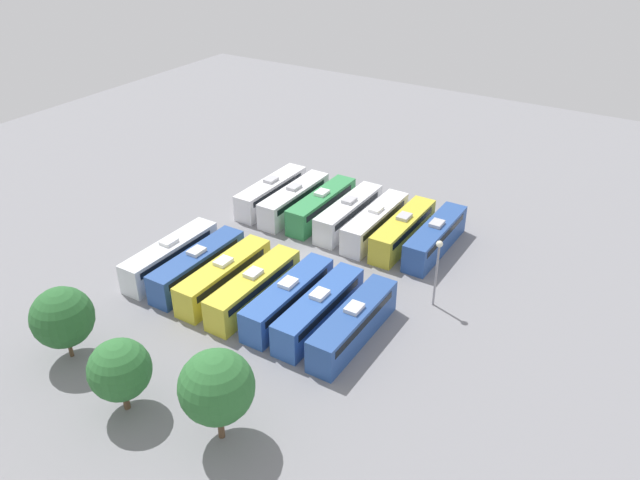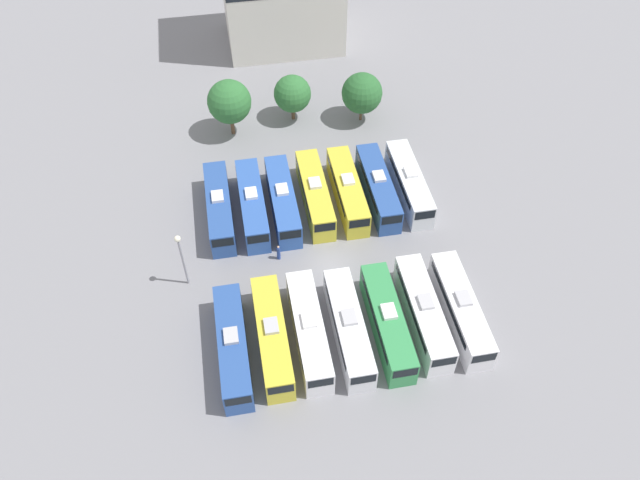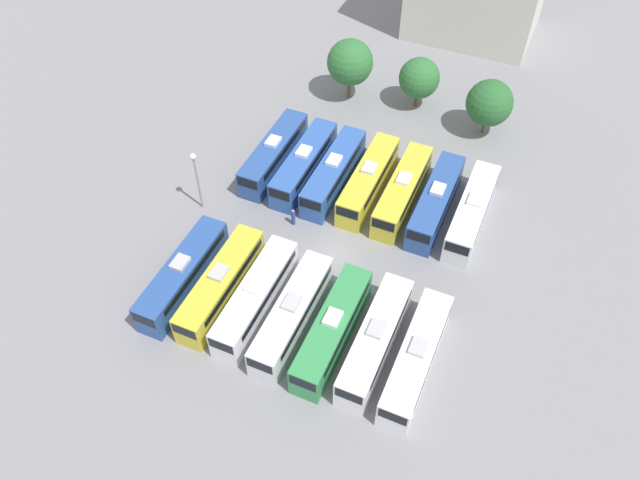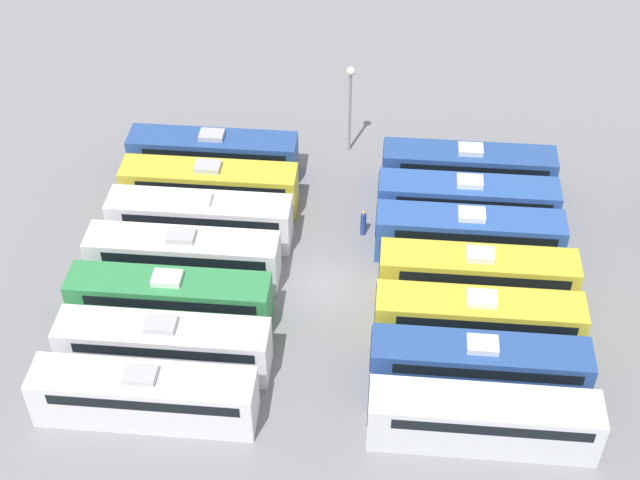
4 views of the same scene
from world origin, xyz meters
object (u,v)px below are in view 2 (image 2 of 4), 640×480
object	(u,v)px
bus_9	(283,200)
tree_2	(362,93)
bus_2	(309,330)
bus_13	(409,182)
worker_person	(279,253)
bus_6	(461,308)
bus_12	(378,187)
bus_0	(233,345)
bus_4	(387,321)
bus_10	(315,193)
bus_1	(272,336)
bus_11	(347,190)
bus_7	(219,207)
light_pole	(181,252)
bus_8	(252,204)
tree_1	(292,94)
bus_3	(349,327)
tree_0	(229,102)
bus_5	(423,312)

from	to	relation	value
bus_9	tree_2	bearing A→B (deg)	50.26
bus_2	tree_2	world-z (taller)	tree_2
bus_13	worker_person	world-z (taller)	bus_13
bus_6	bus_9	world-z (taller)	same
tree_2	bus_12	bearing A→B (deg)	-95.48
tree_2	bus_0	bearing A→B (deg)	-120.80
bus_4	bus_10	xyz separation A→B (m)	(-3.45, 17.18, 0.00)
bus_1	bus_11	xyz separation A→B (m)	(10.29, 16.72, 0.00)
bus_13	bus_12	bearing A→B (deg)	-179.30
bus_1	bus_7	distance (m)	16.98
bus_0	light_pole	world-z (taller)	light_pole
bus_0	bus_10	distance (m)	20.02
bus_6	bus_8	bearing A→B (deg)	135.55
bus_0	tree_1	distance (m)	34.19
bus_6	tree_2	distance (m)	30.83
bus_3	light_pole	world-z (taller)	light_pole
bus_10	bus_3	bearing A→B (deg)	-90.20
bus_7	tree_0	xyz separation A→B (m)	(2.56, 14.00, 2.89)
bus_4	bus_10	size ratio (longest dim) A/B	1.00
bus_10	light_pole	distance (m)	16.45
tree_0	bus_1	bearing A→B (deg)	-88.52
bus_3	tree_2	distance (m)	31.96
bus_4	light_pole	xyz separation A→B (m)	(-17.34, 8.89, 2.95)
bus_12	tree_1	world-z (taller)	tree_1
bus_3	bus_4	bearing A→B (deg)	-0.57
bus_4	tree_0	size ratio (longest dim) A/B	1.58
bus_2	bus_4	size ratio (longest dim) A/B	1.00
bus_13	bus_2	bearing A→B (deg)	-129.66
bus_7	bus_10	distance (m)	10.14
bus_5	tree_1	bearing A→B (deg)	102.11
bus_2	bus_13	distance (m)	21.62
bus_2	bus_13	size ratio (longest dim) A/B	1.00
bus_6	bus_5	bearing A→B (deg)	175.82
bus_11	bus_12	distance (m)	3.32
bus_11	tree_0	world-z (taller)	tree_0
bus_4	bus_9	size ratio (longest dim) A/B	1.00
bus_7	bus_9	size ratio (longest dim) A/B	1.00
bus_7	bus_9	xyz separation A→B (m)	(6.64, -0.18, 0.00)
bus_2	bus_9	xyz separation A→B (m)	(0.03, 16.46, 0.00)
bus_9	tree_1	bearing A→B (deg)	77.41
bus_3	bus_8	size ratio (longest dim) A/B	1.00
worker_person	tree_1	bearing A→B (deg)	77.58
tree_2	bus_11	bearing A→B (deg)	-108.65
bus_2	bus_12	bearing A→B (deg)	58.07
bus_13	light_pole	distance (m)	25.67
bus_2	tree_2	xyz separation A→B (m)	(11.68, 30.47, 2.20)
bus_3	tree_2	xyz separation A→B (m)	(8.21, 30.81, 2.20)
bus_10	bus_11	xyz separation A→B (m)	(3.51, -0.09, 0.00)
bus_2	bus_7	bearing A→B (deg)	111.66
bus_7	tree_1	bearing A→B (deg)	56.84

